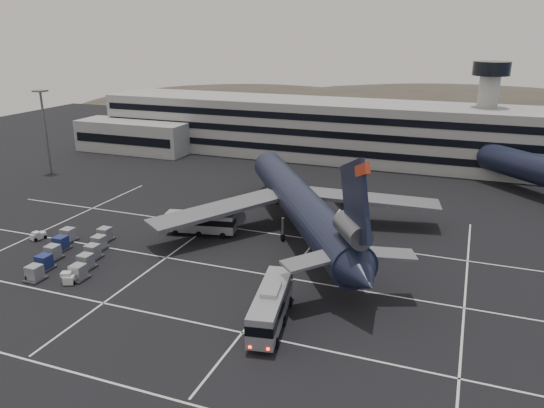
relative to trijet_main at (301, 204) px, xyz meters
The scene contains 11 objects.
ground 21.57m from the trijet_main, 116.02° to the right, with size 260.00×260.00×0.00m, color black.
lane_markings 20.55m from the trijet_main, 114.48° to the right, with size 90.00×55.62×0.01m.
terminal 53.75m from the trijet_main, 103.05° to the left, with size 125.00×26.00×24.00m.
hills 152.44m from the trijet_main, 86.66° to the left, with size 352.00×180.00×44.00m.
lightpole_left 66.52m from the trijet_main, 165.84° to the left, with size 2.40×2.40×18.28m.
trijet_main is the anchor object (origin of this frame).
bus_near 26.70m from the trijet_main, 79.03° to the right, with size 5.06×12.90×4.45m.
bus_far 15.95m from the trijet_main, 161.08° to the right, with size 11.21×4.63×3.86m.
tug_a 40.81m from the trijet_main, 156.88° to the right, with size 1.86×2.43×1.38m.
tug_b 34.50m from the trijet_main, 131.12° to the right, with size 2.26×2.78×1.56m.
uld_cluster 33.93m from the trijet_main, 144.02° to the right, with size 13.19×17.43×2.05m.
Camera 1 is at (32.54, -54.97, 30.94)m, focal length 35.00 mm.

